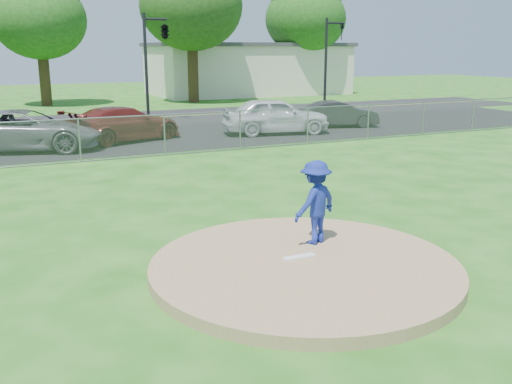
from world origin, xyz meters
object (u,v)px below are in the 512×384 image
tree_center (38,8)px  parked_car_pearl (276,116)px  tree_far_right (306,8)px  parked_car_charcoal (338,114)px  commercial_building (247,68)px  traffic_signal_right (329,56)px  parked_car_darkred (124,124)px  traffic_signal_center (163,33)px  parked_car_gray (27,130)px  pitcher (315,202)px

tree_center → parked_car_pearl: bearing=-66.5°
tree_far_right → parked_car_charcoal: size_ratio=2.76×
commercial_building → traffic_signal_right: size_ratio=2.93×
traffic_signal_right → parked_car_charcoal: (-3.16, -6.02, -2.71)m
tree_far_right → parked_car_charcoal: 21.97m
traffic_signal_right → parked_car_darkred: bearing=-156.3°
tree_center → parked_car_pearl: size_ratio=2.03×
commercial_building → parked_car_darkred: 27.08m
tree_center → parked_car_pearl: tree_center is taller
tree_far_right → traffic_signal_center: 20.78m
parked_car_gray → tree_far_right: bearing=-33.2°
traffic_signal_center → parked_car_darkred: bearing=-120.6°
traffic_signal_center → traffic_signal_right: 10.34m
tree_far_right → traffic_signal_center: (-16.03, -13.00, -2.45)m
traffic_signal_center → pitcher: traffic_signal_center is taller
traffic_signal_right → parked_car_pearl: 10.12m
tree_far_right → parked_car_darkred: bearing=-135.8°
tree_far_right → pitcher: bearing=-119.5°
parked_car_charcoal → traffic_signal_right: bearing=-11.2°
traffic_signal_center → parked_car_gray: (-7.44, -6.76, -3.82)m
tree_far_right → traffic_signal_center: tree_far_right is taller
tree_far_right → traffic_signal_right: tree_far_right is taller
tree_center → parked_car_pearl: 21.26m
tree_center → parked_car_darkred: 19.01m
tree_far_right → parked_car_gray: tree_far_right is taller
traffic_signal_right → parked_car_gray: traffic_signal_right is taller
tree_far_right → parked_car_darkred: tree_far_right is taller
traffic_signal_center → parked_car_pearl: size_ratio=1.15×
commercial_building → parked_car_darkred: bearing=-125.3°
tree_center → traffic_signal_center: tree_center is taller
parked_car_gray → parked_car_pearl: bearing=-73.4°
traffic_signal_right → tree_center: bearing=141.8°
tree_far_right → traffic_signal_right: size_ratio=1.92×
traffic_signal_right → pitcher: (-13.55, -21.18, -2.37)m
traffic_signal_center → parked_car_pearl: traffic_signal_center is taller
tree_center → tree_far_right: tree_far_right is taller
traffic_signal_right → parked_car_charcoal: bearing=-117.7°
traffic_signal_right → parked_car_charcoal: size_ratio=1.44×
tree_center → parked_car_darkred: tree_center is taller
commercial_building → parked_car_darkred: size_ratio=3.25×
traffic_signal_center → pitcher: 21.74m
traffic_signal_right → parked_car_pearl: traffic_signal_right is taller
tree_far_right → parked_car_gray: size_ratio=1.92×
parked_car_darkred → parked_car_charcoal: size_ratio=1.30×
parked_car_charcoal → parked_car_gray: bearing=109.3°
traffic_signal_right → parked_car_gray: size_ratio=1.00×
tree_center → parked_car_gray: bearing=-97.5°
traffic_signal_center → parked_car_darkred: traffic_signal_center is taller
pitcher → parked_car_charcoal: (10.40, 15.16, -0.35)m
pitcher → parked_car_pearl: 15.78m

